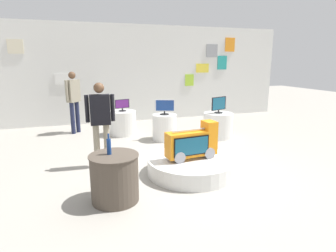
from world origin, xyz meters
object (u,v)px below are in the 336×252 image
at_px(tv_on_center_rear, 219,104).
at_px(tv_on_left_rear, 122,105).
at_px(main_display_pedestal, 191,166).
at_px(bottle_on_side_table, 109,146).
at_px(shopper_browsing_rear, 101,119).
at_px(display_pedestal_left_rear, 123,123).
at_px(side_table_round, 115,177).
at_px(display_pedestal_right_rear, 165,127).
at_px(shopper_browsing_near_truck, 74,97).
at_px(novelty_firetruck_tv, 192,144).
at_px(tv_on_right_rear, 165,107).
at_px(display_pedestal_center_rear, 218,125).

bearing_deg(tv_on_center_rear, tv_on_left_rear, 155.17).
height_order(main_display_pedestal, bottle_on_side_table, bottle_on_side_table).
xyz_separation_m(bottle_on_side_table, shopper_browsing_rear, (0.02, 1.45, 0.13)).
xyz_separation_m(main_display_pedestal, display_pedestal_left_rear, (-0.73, 3.26, 0.20)).
xyz_separation_m(side_table_round, bottle_on_side_table, (-0.06, 0.05, 0.48)).
bearing_deg(tv_on_center_rear, main_display_pedestal, -128.88).
height_order(display_pedestal_right_rear, shopper_browsing_near_truck, shopper_browsing_near_truck).
distance_m(novelty_firetruck_tv, tv_on_center_rear, 2.74).
relative_size(tv_on_left_rear, side_table_round, 0.56).
bearing_deg(tv_on_right_rear, shopper_browsing_rear, -140.25).
height_order(side_table_round, shopper_browsing_rear, shopper_browsing_rear).
xyz_separation_m(display_pedestal_left_rear, shopper_browsing_near_truck, (-1.29, 0.64, 0.71)).
height_order(bottle_on_side_table, shopper_browsing_near_truck, shopper_browsing_near_truck).
distance_m(tv_on_left_rear, shopper_browsing_near_truck, 1.45).
distance_m(display_pedestal_center_rear, display_pedestal_right_rear, 1.49).
bearing_deg(bottle_on_side_table, shopper_browsing_near_truck, 95.86).
relative_size(novelty_firetruck_tv, side_table_round, 1.33).
relative_size(display_pedestal_left_rear, tv_on_right_rear, 1.53).
relative_size(display_pedestal_center_rear, side_table_round, 1.09).
distance_m(main_display_pedestal, novelty_firetruck_tv, 0.43).
bearing_deg(display_pedestal_left_rear, novelty_firetruck_tv, -77.05).
height_order(tv_on_left_rear, tv_on_right_rear, tv_on_right_rear).
height_order(display_pedestal_left_rear, tv_on_center_rear, tv_on_center_rear).
bearing_deg(tv_on_right_rear, main_display_pedestal, -95.81).
distance_m(tv_on_center_rear, shopper_browsing_rear, 3.48).
bearing_deg(tv_on_left_rear, display_pedestal_left_rear, 77.23).
xyz_separation_m(main_display_pedestal, shopper_browsing_rear, (-1.54, 0.89, 0.84)).
height_order(tv_on_left_rear, shopper_browsing_rear, shopper_browsing_rear).
relative_size(side_table_round, bottle_on_side_table, 2.35).
relative_size(tv_on_right_rear, side_table_round, 0.67).
bearing_deg(shopper_browsing_rear, novelty_firetruck_tv, -29.71).
bearing_deg(novelty_firetruck_tv, tv_on_right_rear, 84.64).
distance_m(tv_on_left_rear, display_pedestal_center_rear, 2.74).
distance_m(display_pedestal_center_rear, bottle_on_side_table, 4.27).
bearing_deg(display_pedestal_center_rear, bottle_on_side_table, -140.63).
bearing_deg(display_pedestal_center_rear, tv_on_center_rear, -109.05).
relative_size(side_table_round, shopper_browsing_rear, 0.44).
height_order(novelty_firetruck_tv, display_pedestal_center_rear, novelty_firetruck_tv).
bearing_deg(main_display_pedestal, novelty_firetruck_tv, -15.18).
height_order(display_pedestal_right_rear, side_table_round, side_table_round).
xyz_separation_m(tv_on_center_rear, bottle_on_side_table, (-3.27, -2.68, -0.07)).
height_order(tv_on_center_rear, shopper_browsing_near_truck, shopper_browsing_near_truck).
relative_size(novelty_firetruck_tv, bottle_on_side_table, 3.14).
height_order(display_pedestal_left_rear, shopper_browsing_near_truck, shopper_browsing_near_truck).
bearing_deg(main_display_pedestal, bottle_on_side_table, -160.22).
xyz_separation_m(display_pedestal_left_rear, display_pedestal_center_rear, (2.44, -1.13, 0.00)).
xyz_separation_m(display_pedestal_center_rear, bottle_on_side_table, (-3.28, -2.69, 0.51)).
bearing_deg(bottle_on_side_table, display_pedestal_right_rear, 58.45).
bearing_deg(shopper_browsing_near_truck, side_table_round, -83.49).
bearing_deg(display_pedestal_center_rear, tv_on_right_rear, 170.56).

